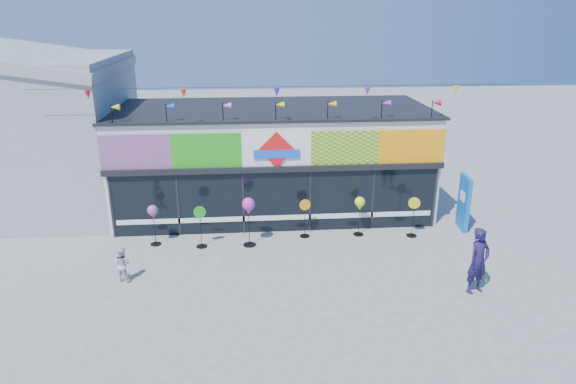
{
  "coord_description": "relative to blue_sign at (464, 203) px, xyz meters",
  "views": [
    {
      "loc": [
        -1.03,
        -13.81,
        7.62
      ],
      "look_at": [
        0.29,
        2.0,
        2.01
      ],
      "focal_mm": 32.0,
      "sensor_mm": 36.0,
      "label": 1
    }
  ],
  "objects": [
    {
      "name": "adult_man",
      "position": [
        -1.43,
        -4.45,
        -0.04
      ],
      "size": [
        0.84,
        0.71,
        1.95
      ],
      "primitive_type": "imported",
      "rotation": [
        0.0,
        0.0,
        0.41
      ],
      "color": "#1C143E",
      "rests_on": "ground"
    },
    {
      "name": "spinner_4",
      "position": [
        -3.93,
        -0.27,
        0.14
      ],
      "size": [
        0.37,
        0.37,
        1.45
      ],
      "color": "black",
      "rests_on": "ground"
    },
    {
      "name": "spinner_3",
      "position": [
        -5.88,
        -0.26,
        -0.27
      ],
      "size": [
        0.4,
        0.36,
        1.41
      ],
      "color": "black",
      "rests_on": "ground"
    },
    {
      "name": "blue_sign",
      "position": [
        0.0,
        0.0,
        0.0
      ],
      "size": [
        0.24,
        1.02,
        2.02
      ],
      "rotation": [
        0.0,
        0.0,
        -0.09
      ],
      "color": "#0C63B7",
      "rests_on": "ground"
    },
    {
      "name": "spinner_5",
      "position": [
        -2.05,
        -0.54,
        -0.24
      ],
      "size": [
        0.41,
        0.37,
        1.47
      ],
      "color": "black",
      "rests_on": "ground"
    },
    {
      "name": "child",
      "position": [
        -11.64,
        -2.97,
        -0.48
      ],
      "size": [
        0.6,
        0.49,
        1.07
      ],
      "primitive_type": "imported",
      "rotation": [
        0.0,
        0.0,
        2.71
      ],
      "color": "silver",
      "rests_on": "ground"
    },
    {
      "name": "kite_shop",
      "position": [
        -6.84,
        2.81,
        1.03
      ],
      "size": [
        16.0,
        5.7,
        5.31
      ],
      "color": "silver",
      "rests_on": "ground"
    },
    {
      "name": "ground",
      "position": [
        -6.84,
        -3.13,
        -1.02
      ],
      "size": [
        80.0,
        80.0,
        0.0
      ],
      "primitive_type": "plane",
      "color": "slate",
      "rests_on": "ground"
    },
    {
      "name": "spinner_1",
      "position": [
        -9.49,
        -0.82,
        -0.23
      ],
      "size": [
        0.42,
        0.38,
        1.48
      ],
      "color": "black",
      "rests_on": "ground"
    },
    {
      "name": "spinner_2",
      "position": [
        -7.86,
        -0.83,
        0.38
      ],
      "size": [
        0.44,
        0.44,
        1.74
      ],
      "color": "black",
      "rests_on": "ground"
    },
    {
      "name": "neighbour_building",
      "position": [
        -16.84,
        3.87,
        2.19
      ],
      "size": [
        8.18,
        7.2,
        6.87
      ],
      "color": "#9C9EA1",
      "rests_on": "ground"
    },
    {
      "name": "spinner_0",
      "position": [
        -11.09,
        -0.5,
        0.15
      ],
      "size": [
        0.37,
        0.37,
        1.46
      ],
      "color": "black",
      "rests_on": "ground"
    }
  ]
}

